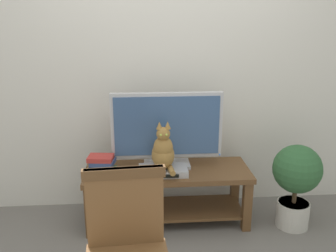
# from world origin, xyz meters

# --- Properties ---
(back_wall) EXTENTS (7.00, 0.12, 2.80)m
(back_wall) POSITION_xyz_m (0.00, 0.90, 1.40)
(back_wall) COLOR silver
(back_wall) RESTS_ON ground
(tv_stand) EXTENTS (1.38, 0.50, 0.48)m
(tv_stand) POSITION_xyz_m (0.01, 0.49, 0.33)
(tv_stand) COLOR brown
(tv_stand) RESTS_ON ground
(tv) EXTENTS (0.92, 0.20, 0.64)m
(tv) POSITION_xyz_m (0.01, 0.56, 0.82)
(tv) COLOR #B7B7BC
(tv) RESTS_ON tv_stand
(media_box) EXTENTS (0.39, 0.23, 0.05)m
(media_box) POSITION_xyz_m (-0.03, 0.41, 0.50)
(media_box) COLOR #ADADB2
(media_box) RESTS_ON tv_stand
(cat) EXTENTS (0.18, 0.30, 0.40)m
(cat) POSITION_xyz_m (-0.03, 0.39, 0.68)
(cat) COLOR olive
(cat) RESTS_ON media_box
(wooden_chair) EXTENTS (0.48, 0.48, 0.94)m
(wooden_chair) POSITION_xyz_m (-0.30, -0.65, 0.54)
(wooden_chair) COLOR brown
(wooden_chair) RESTS_ON ground
(book_stack) EXTENTS (0.23, 0.20, 0.15)m
(book_stack) POSITION_xyz_m (-0.53, 0.46, 0.55)
(book_stack) COLOR #38664C
(book_stack) RESTS_ON tv_stand
(potted_plant) EXTENTS (0.40, 0.40, 0.72)m
(potted_plant) POSITION_xyz_m (1.05, 0.32, 0.43)
(potted_plant) COLOR beige
(potted_plant) RESTS_ON ground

